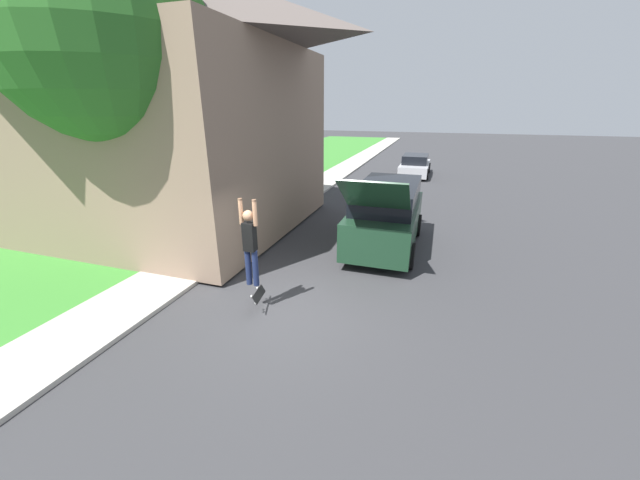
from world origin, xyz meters
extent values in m
plane|color=#333335|center=(0.00, 0.00, 0.00)|extent=(120.00, 120.00, 0.00)
cube|color=#387F2D|center=(-8.00, 6.00, 0.04)|extent=(10.00, 80.00, 0.08)
cube|color=#ADA89E|center=(-3.60, 6.00, 0.05)|extent=(1.80, 80.00, 0.10)
cube|color=#89705B|center=(-7.28, 4.44, 3.13)|extent=(10.64, 8.35, 6.10)
cylinder|color=brown|center=(-5.11, 1.06, 2.28)|extent=(0.36, 0.36, 4.41)
sphere|color=#286023|center=(-5.11, 1.06, 5.89)|extent=(5.10, 5.10, 5.10)
cylinder|color=brown|center=(-4.76, 7.63, 1.92)|extent=(0.36, 0.36, 3.67)
sphere|color=#286023|center=(-4.76, 7.63, 4.95)|extent=(4.37, 4.37, 4.37)
cube|color=#193823|center=(1.46, 4.43, 0.83)|extent=(1.91, 4.64, 1.09)
cube|color=black|center=(1.46, 4.54, 1.71)|extent=(1.76, 3.62, 0.68)
cylinder|color=black|center=(0.54, 5.87, 0.38)|extent=(0.24, 0.76, 0.76)
cylinder|color=black|center=(2.37, 5.87, 0.38)|extent=(0.24, 0.76, 0.76)
cylinder|color=black|center=(0.54, 2.99, 0.38)|extent=(0.24, 0.76, 0.76)
cylinder|color=black|center=(2.37, 2.99, 0.38)|extent=(0.24, 0.76, 0.76)
cube|color=#193823|center=(1.46, 2.06, 2.25)|extent=(1.68, 1.33, 0.95)
cube|color=#B7B7BC|center=(1.37, 17.82, 0.48)|extent=(1.74, 4.39, 0.64)
cube|color=black|center=(1.37, 17.71, 1.07)|extent=(1.53, 2.28, 0.54)
cylinder|color=black|center=(0.53, 19.13, 0.33)|extent=(0.20, 0.67, 0.67)
cylinder|color=black|center=(2.21, 19.13, 0.33)|extent=(0.20, 0.67, 0.67)
cylinder|color=black|center=(0.53, 16.50, 0.33)|extent=(0.20, 0.67, 0.67)
cylinder|color=black|center=(2.21, 16.50, 0.33)|extent=(0.20, 0.67, 0.67)
cylinder|color=#192347|center=(-0.82, -0.30, 1.02)|extent=(0.13, 0.13, 0.81)
cylinder|color=#192347|center=(-0.65, -0.30, 1.02)|extent=(0.13, 0.13, 0.81)
cube|color=black|center=(-0.74, -0.30, 1.73)|extent=(0.25, 0.20, 0.62)
sphere|color=#9E7051|center=(-0.74, -0.30, 2.19)|extent=(0.22, 0.22, 0.22)
cylinder|color=#9E7051|center=(-0.90, -0.30, 2.27)|extent=(0.09, 0.09, 0.55)
cylinder|color=#9E7051|center=(-0.58, -0.30, 2.27)|extent=(0.09, 0.09, 0.55)
cube|color=black|center=(-0.63, -0.26, 0.37)|extent=(0.32, 0.81, 0.30)
cylinder|color=silver|center=(-0.79, -0.03, 0.37)|extent=(0.03, 0.06, 0.06)
cylinder|color=silver|center=(-0.70, -0.03, 0.22)|extent=(0.03, 0.06, 0.06)
cylinder|color=silver|center=(-0.66, -0.53, 0.45)|extent=(0.03, 0.06, 0.06)
cylinder|color=silver|center=(-0.57, -0.53, 0.30)|extent=(0.03, 0.06, 0.06)
camera|label=1|loc=(2.87, -6.48, 4.30)|focal=20.00mm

